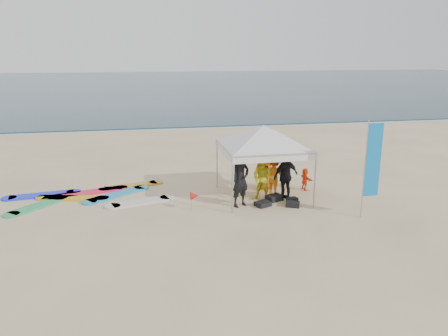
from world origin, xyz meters
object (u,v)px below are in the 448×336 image
at_px(person_orange_a, 274,176).
at_px(marker_pennant, 195,196).
at_px(canopy_tent, 264,125).
at_px(person_black_b, 286,176).
at_px(person_orange_b, 266,165).
at_px(person_seated, 305,179).
at_px(surfboard_spread, 90,196).
at_px(person_black_a, 240,179).
at_px(person_yellow, 263,179).
at_px(feather_flag, 372,161).

distance_m(person_orange_a, marker_pennant, 3.15).
distance_m(person_orange_a, canopy_tent, 1.90).
relative_size(person_black_b, person_orange_b, 0.94).
xyz_separation_m(person_seated, canopy_tent, (-1.84, -0.48, 2.22)).
relative_size(canopy_tent, surfboard_spread, 0.70).
bearing_deg(marker_pennant, person_seated, 17.21).
bearing_deg(person_black_b, person_black_a, -8.14).
relative_size(person_black_a, surfboard_spread, 0.33).
distance_m(person_seated, surfboard_spread, 8.09).
distance_m(person_seated, marker_pennant, 4.65).
distance_m(person_black_a, canopy_tent, 2.13).
xyz_separation_m(person_yellow, marker_pennant, (-2.50, -0.44, -0.33)).
distance_m(person_seated, canopy_tent, 2.92).
distance_m(person_orange_b, marker_pennant, 3.54).
relative_size(person_orange_b, marker_pennant, 2.96).
bearing_deg(person_orange_a, person_black_a, 58.95).
relative_size(person_orange_a, person_black_b, 0.90).
xyz_separation_m(feather_flag, surfboard_spread, (-9.00, 3.79, -1.81)).
bearing_deg(person_seated, person_black_a, 106.28).
bearing_deg(person_yellow, marker_pennant, -134.73).
distance_m(person_black_a, marker_pennant, 1.66).
xyz_separation_m(person_black_a, person_orange_a, (1.43, 0.77, -0.17)).
xyz_separation_m(person_orange_a, person_orange_b, (-0.02, 0.97, 0.15)).
bearing_deg(person_orange_b, canopy_tent, 50.58).
xyz_separation_m(person_yellow, person_black_b, (0.83, -0.00, 0.05)).
xyz_separation_m(person_seated, feather_flag, (0.95, -3.09, 1.42)).
bearing_deg(marker_pennant, person_yellow, 10.01).
distance_m(person_orange_a, person_black_b, 0.52).
xyz_separation_m(person_black_b, feather_flag, (2.06, -2.15, 0.96)).
xyz_separation_m(person_black_a, surfboard_spread, (-5.20, 2.00, -0.93)).
height_order(person_yellow, person_black_b, person_black_b).
relative_size(person_orange_b, surfboard_spread, 0.33).
xyz_separation_m(person_orange_a, canopy_tent, (-0.42, 0.05, 1.85)).
bearing_deg(person_orange_b, person_seated, 146.79).
xyz_separation_m(person_black_b, marker_pennant, (-3.33, -0.44, -0.39)).
distance_m(canopy_tent, feather_flag, 3.90).
xyz_separation_m(canopy_tent, marker_pennant, (-2.61, -0.90, -2.15)).
bearing_deg(surfboard_spread, feather_flag, -22.86).
height_order(person_orange_a, person_seated, person_orange_a).
bearing_deg(canopy_tent, feather_flag, -43.07).
bearing_deg(person_black_a, surfboard_spread, 130.64).
bearing_deg(person_black_b, person_seated, -159.64).
relative_size(person_orange_a, feather_flag, 0.51).
bearing_deg(canopy_tent, person_black_a, -141.23).
distance_m(person_yellow, person_black_b, 0.84).
xyz_separation_m(feather_flag, marker_pennant, (-5.39, 1.71, -1.35)).
distance_m(person_orange_b, person_seated, 1.59).
bearing_deg(feather_flag, person_black_a, 154.72).
xyz_separation_m(person_orange_a, person_seated, (1.42, 0.53, -0.36)).
relative_size(person_seated, marker_pennant, 1.35).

